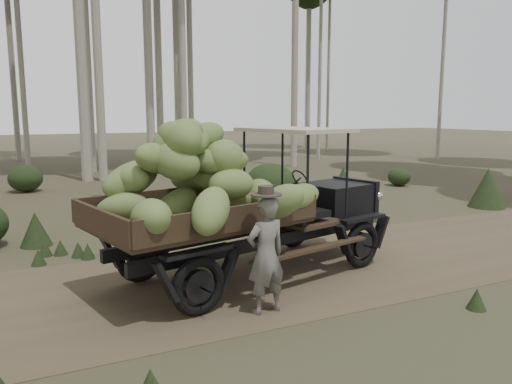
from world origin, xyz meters
The scene contains 5 objects.
ground centered at (0.00, 0.00, 0.00)m, with size 120.00×120.00×0.00m, color #473D2B.
dirt_track centered at (0.00, 0.00, 0.00)m, with size 70.00×4.00×0.01m, color brown.
banana_truck centered at (-1.61, -0.13, 1.55)m, with size 5.54×3.27×2.71m.
farmer centered at (-1.55, -1.46, 0.83)m, with size 0.63×0.48×1.75m.
undergrowth centered at (-0.84, 2.00, 0.52)m, with size 23.13×23.03×1.36m.
Camera 1 is at (-4.45, -7.23, 2.70)m, focal length 35.00 mm.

